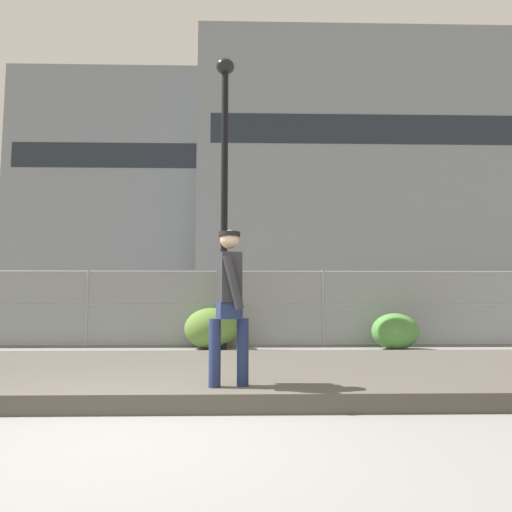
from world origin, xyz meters
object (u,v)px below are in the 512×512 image
skater (229,301)px  parked_car_mid (286,309)px  shrub_center (395,331)px  parked_car_near (77,309)px  shrub_left (211,328)px  skateboard (229,400)px  street_lamp (225,165)px

skater → parked_car_mid: skater is taller
parked_car_mid → shrub_center: size_ratio=4.22×
parked_car_near → parked_car_mid: same height
skater → parked_car_near: bearing=118.9°
shrub_left → skater: bearing=-83.7°
parked_car_mid → shrub_center: parked_car_mid is taller
parked_car_near → shrub_center: bearing=-22.5°
skateboard → parked_car_near: bearing=118.9°
shrub_left → skateboard: bearing=-83.7°
skateboard → street_lamp: (-0.32, 5.45, 4.23)m
parked_car_near → shrub_left: parked_car_near is taller
parked_car_near → shrub_left: (4.27, -3.24, -0.37)m
skateboard → shrub_left: 5.67m
skater → parked_car_near: size_ratio=0.41×
skateboard → shrub_center: bearing=56.1°
skater → parked_car_mid: bearing=80.7°
parked_car_near → parked_car_mid: 6.29m
skateboard → skater: bearing=90.0°
shrub_center → shrub_left: bearing=176.4°
skateboard → street_lamp: bearing=93.3°
skateboard → parked_car_near: (-4.89, 8.86, 0.78)m
skater → shrub_left: skater is taller
shrub_center → parked_car_mid: bearing=125.4°
shrub_left → parked_car_mid: bearing=54.8°
skater → street_lamp: street_lamp is taller
parked_car_near → shrub_left: size_ratio=3.73×
skater → shrub_center: (3.60, 5.35, -0.72)m
skateboard → shrub_left: (-0.62, 5.62, 0.41)m
parked_car_mid → skater: bearing=-99.3°
street_lamp → parked_car_mid: street_lamp is taller
skateboard → skater: 1.07m
parked_car_mid → shrub_center: (2.21, -3.11, -0.43)m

